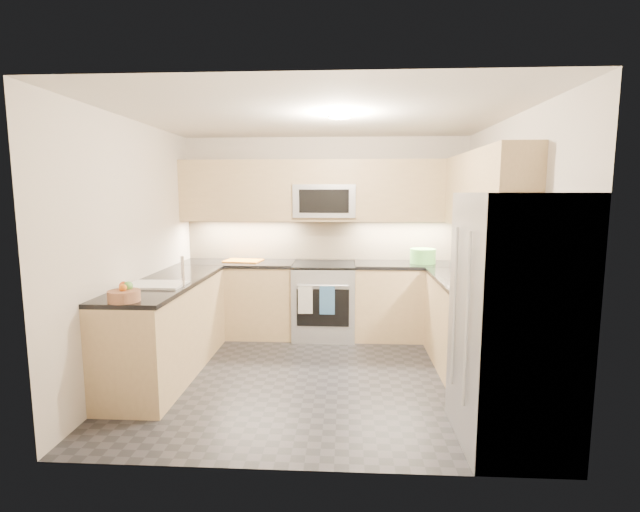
% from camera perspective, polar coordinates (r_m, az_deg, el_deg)
% --- Properties ---
extents(floor, '(3.60, 3.20, 0.00)m').
position_cam_1_polar(floor, '(4.75, -0.24, -14.46)').
color(floor, black).
rests_on(floor, ground).
extents(ceiling, '(3.60, 3.20, 0.02)m').
position_cam_1_polar(ceiling, '(4.46, -0.26, 16.84)').
color(ceiling, beige).
rests_on(ceiling, wall_back).
extents(wall_back, '(3.60, 0.02, 2.50)m').
position_cam_1_polar(wall_back, '(6.02, 0.67, 2.54)').
color(wall_back, beige).
rests_on(wall_back, floor).
extents(wall_front, '(3.60, 0.02, 2.50)m').
position_cam_1_polar(wall_front, '(2.86, -2.20, -3.28)').
color(wall_front, beige).
rests_on(wall_front, floor).
extents(wall_left, '(0.02, 3.20, 2.50)m').
position_cam_1_polar(wall_left, '(4.88, -21.84, 0.77)').
color(wall_left, beige).
rests_on(wall_left, floor).
extents(wall_right, '(0.02, 3.20, 2.50)m').
position_cam_1_polar(wall_right, '(4.68, 22.30, 0.47)').
color(wall_right, beige).
rests_on(wall_right, floor).
extents(base_cab_back_left, '(1.42, 0.60, 0.90)m').
position_cam_1_polar(base_cab_back_left, '(6.00, -9.97, -5.33)').
color(base_cab_back_left, tan).
rests_on(base_cab_back_left, floor).
extents(base_cab_back_right, '(1.42, 0.60, 0.90)m').
position_cam_1_polar(base_cab_back_right, '(5.91, 11.20, -5.58)').
color(base_cab_back_right, tan).
rests_on(base_cab_back_right, floor).
extents(base_cab_right, '(0.60, 1.70, 0.90)m').
position_cam_1_polar(base_cab_right, '(4.89, 17.89, -8.60)').
color(base_cab_right, tan).
rests_on(base_cab_right, floor).
extents(base_cab_peninsula, '(0.60, 2.00, 0.90)m').
position_cam_1_polar(base_cab_peninsula, '(4.92, -18.16, -8.52)').
color(base_cab_peninsula, tan).
rests_on(base_cab_peninsula, floor).
extents(countertop_back_left, '(1.42, 0.63, 0.04)m').
position_cam_1_polar(countertop_back_left, '(5.92, -10.07, -0.89)').
color(countertop_back_left, black).
rests_on(countertop_back_left, base_cab_back_left).
extents(countertop_back_right, '(1.42, 0.63, 0.04)m').
position_cam_1_polar(countertop_back_right, '(5.82, 11.32, -1.07)').
color(countertop_back_right, black).
rests_on(countertop_back_right, base_cab_back_right).
extents(countertop_right, '(0.63, 1.70, 0.04)m').
position_cam_1_polar(countertop_right, '(4.79, 18.12, -3.19)').
color(countertop_right, black).
rests_on(countertop_right, base_cab_right).
extents(countertop_peninsula, '(0.63, 2.00, 0.04)m').
position_cam_1_polar(countertop_peninsula, '(4.81, -18.40, -3.14)').
color(countertop_peninsula, black).
rests_on(countertop_peninsula, base_cab_peninsula).
extents(upper_cab_back, '(3.60, 0.35, 0.75)m').
position_cam_1_polar(upper_cab_back, '(5.82, 0.60, 8.03)').
color(upper_cab_back, tan).
rests_on(upper_cab_back, wall_back).
extents(upper_cab_right, '(0.35, 1.95, 0.75)m').
position_cam_1_polar(upper_cab_right, '(4.86, 19.63, 7.64)').
color(upper_cab_right, tan).
rests_on(upper_cab_right, wall_right).
extents(backsplash_back, '(3.60, 0.01, 0.51)m').
position_cam_1_polar(backsplash_back, '(6.02, 0.67, 2.02)').
color(backsplash_back, tan).
rests_on(backsplash_back, wall_back).
extents(backsplash_right, '(0.01, 2.30, 0.51)m').
position_cam_1_polar(backsplash_right, '(5.11, 20.59, 0.50)').
color(backsplash_right, tan).
rests_on(backsplash_right, wall_right).
extents(gas_range, '(0.76, 0.65, 0.91)m').
position_cam_1_polar(gas_range, '(5.83, 0.51, -5.55)').
color(gas_range, '#A2A5AA').
rests_on(gas_range, floor).
extents(range_cooktop, '(0.76, 0.65, 0.03)m').
position_cam_1_polar(range_cooktop, '(5.74, 0.52, -1.08)').
color(range_cooktop, black).
rests_on(range_cooktop, gas_range).
extents(oven_door_glass, '(0.62, 0.02, 0.45)m').
position_cam_1_polar(oven_door_glass, '(5.51, 0.35, -6.39)').
color(oven_door_glass, black).
rests_on(oven_door_glass, gas_range).
extents(oven_handle, '(0.60, 0.02, 0.02)m').
position_cam_1_polar(oven_handle, '(5.43, 0.34, -3.68)').
color(oven_handle, '#B2B5BA').
rests_on(oven_handle, gas_range).
extents(microwave, '(0.76, 0.40, 0.40)m').
position_cam_1_polar(microwave, '(5.80, 0.59, 6.80)').
color(microwave, '#9E9FA5').
rests_on(microwave, upper_cab_back).
extents(microwave_door, '(0.60, 0.01, 0.28)m').
position_cam_1_polar(microwave_door, '(5.59, 0.49, 6.76)').
color(microwave_door, black).
rests_on(microwave_door, microwave).
extents(refrigerator, '(0.70, 0.90, 1.80)m').
position_cam_1_polar(refrigerator, '(3.57, 22.68, -7.42)').
color(refrigerator, '#97989E').
rests_on(refrigerator, floor).
extents(fridge_handle_left, '(0.02, 0.02, 1.20)m').
position_cam_1_polar(fridge_handle_left, '(3.28, 17.62, -7.58)').
color(fridge_handle_left, '#B2B5BA').
rests_on(fridge_handle_left, refrigerator).
extents(fridge_handle_right, '(0.02, 0.02, 1.20)m').
position_cam_1_polar(fridge_handle_right, '(3.62, 16.21, -6.09)').
color(fridge_handle_right, '#B2B5BA').
rests_on(fridge_handle_right, refrigerator).
extents(sink_basin, '(0.52, 0.38, 0.16)m').
position_cam_1_polar(sink_basin, '(4.60, -19.52, -4.20)').
color(sink_basin, white).
rests_on(sink_basin, base_cab_peninsula).
extents(faucet, '(0.03, 0.03, 0.28)m').
position_cam_1_polar(faucet, '(4.47, -16.56, -1.81)').
color(faucet, silver).
rests_on(faucet, countertop_peninsula).
extents(utensil_bowl, '(0.40, 0.40, 0.18)m').
position_cam_1_polar(utensil_bowl, '(5.83, 12.54, -0.00)').
color(utensil_bowl, '#52A647').
rests_on(utensil_bowl, countertop_back_right).
extents(cutting_board, '(0.49, 0.38, 0.01)m').
position_cam_1_polar(cutting_board, '(5.94, -9.42, -0.57)').
color(cutting_board, '#C76C12').
rests_on(cutting_board, countertop_back_left).
extents(fruit_basket, '(0.28, 0.28, 0.09)m').
position_cam_1_polar(fruit_basket, '(4.01, -22.97, -4.55)').
color(fruit_basket, '#966346').
rests_on(fruit_basket, countertop_peninsula).
extents(fruit_apple, '(0.07, 0.07, 0.07)m').
position_cam_1_polar(fruit_apple, '(4.06, -23.02, -3.40)').
color(fruit_apple, '#B13E14').
rests_on(fruit_apple, fruit_basket).
extents(fruit_pear, '(0.07, 0.07, 0.07)m').
position_cam_1_polar(fruit_pear, '(4.04, -22.54, -3.43)').
color(fruit_pear, '#549E43').
rests_on(fruit_pear, fruit_basket).
extents(dish_towel_check, '(0.17, 0.03, 0.32)m').
position_cam_1_polar(dish_towel_check, '(5.46, -1.82, -5.44)').
color(dish_towel_check, silver).
rests_on(dish_towel_check, oven_handle).
extents(dish_towel_blue, '(0.18, 0.02, 0.34)m').
position_cam_1_polar(dish_towel_blue, '(5.45, 0.89, -5.48)').
color(dish_towel_blue, '#325B8A').
rests_on(dish_towel_blue, oven_handle).
extents(fruit_orange, '(0.06, 0.06, 0.06)m').
position_cam_1_polar(fruit_orange, '(3.98, -23.09, -3.64)').
color(fruit_orange, '#CC6416').
rests_on(fruit_orange, fruit_basket).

